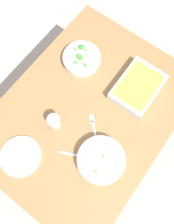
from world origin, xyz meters
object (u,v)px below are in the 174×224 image
baking_dish (138,87)px  spoon_by_stew (79,156)px  fork_on_table (94,127)px  stew_bowl (101,160)px  drink_cup (55,122)px  broccoli_bowl (82,58)px  side_plate (21,156)px

baking_dish → spoon_by_stew: size_ratio=1.82×
spoon_by_stew → fork_on_table: size_ratio=1.15×
stew_bowl → spoon_by_stew: bearing=-64.5°
baking_dish → drink_cup: drink_cup is taller
broccoli_bowl → fork_on_table: broccoli_bowl is taller
stew_bowl → fork_on_table: size_ratio=1.76×
stew_bowl → drink_cup: drink_cup is taller
side_plate → baking_dish: bearing=157.9°
spoon_by_stew → stew_bowl: bearing=115.5°
drink_cup → spoon_by_stew: bearing=73.9°
baking_dish → drink_cup: bearing=-29.3°
drink_cup → side_plate: drink_cup is taller
side_plate → fork_on_table: size_ratio=1.53×
side_plate → drink_cup: bearing=172.4°
broccoli_bowl → side_plate: bearing=7.6°
fork_on_table → baking_dish: bearing=169.0°
broccoli_bowl → stew_bowl: bearing=46.8°
fork_on_table → spoon_by_stew: bearing=10.3°
drink_cup → fork_on_table: size_ratio=0.59×
drink_cup → fork_on_table: drink_cup is taller
drink_cup → spoon_by_stew: size_ratio=0.51×
stew_bowl → side_plate: stew_bowl is taller
baking_dish → fork_on_table: baking_dish is taller
fork_on_table → side_plate: bearing=-31.1°
stew_bowl → broccoli_bowl: (-0.41, -0.44, -0.00)m
baking_dish → fork_on_table: bearing=-11.0°
stew_bowl → spoon_by_stew: size_ratio=1.52×
broccoli_bowl → spoon_by_stew: bearing=36.0°
drink_cup → baking_dish: bearing=150.7°
baking_dish → spoon_by_stew: 0.51m
baking_dish → fork_on_table: (0.34, -0.07, -0.03)m
stew_bowl → side_plate: size_ratio=1.15×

